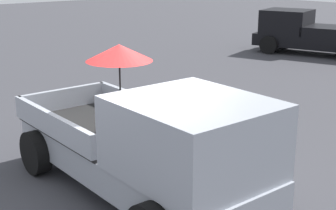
{
  "coord_description": "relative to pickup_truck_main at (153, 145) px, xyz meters",
  "views": [
    {
      "loc": [
        6.03,
        -4.4,
        3.68
      ],
      "look_at": [
        -0.73,
        1.32,
        1.1
      ],
      "focal_mm": 51.93,
      "sensor_mm": 36.0,
      "label": 1
    }
  ],
  "objects": [
    {
      "name": "ground_plane",
      "position": [
        -0.47,
        0.0,
        -0.97
      ],
      "size": [
        80.0,
        80.0,
        0.0
      ],
      "primitive_type": "plane",
      "color": "#38383D"
    },
    {
      "name": "pickup_truck_red",
      "position": [
        -6.25,
        13.4,
        -0.09
      ],
      "size": [
        5.12,
        3.24,
        1.8
      ],
      "rotation": [
        0.0,
        0.0,
        3.44
      ],
      "color": "black",
      "rests_on": "ground"
    },
    {
      "name": "pickup_truck_main",
      "position": [
        0.0,
        0.0,
        0.0
      ],
      "size": [
        5.09,
        2.35,
        2.39
      ],
      "rotation": [
        0.0,
        0.0,
        -0.02
      ],
      "color": "black",
      "rests_on": "ground"
    }
  ]
}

